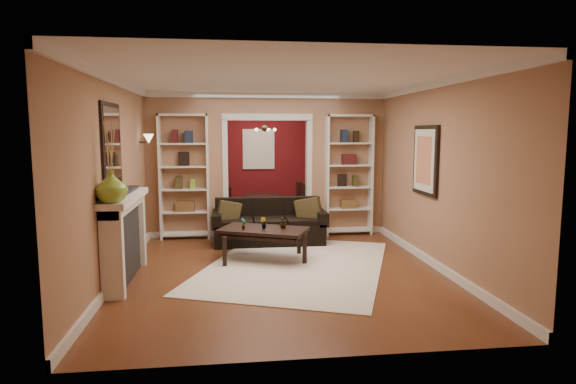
{
  "coord_description": "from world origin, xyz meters",
  "views": [
    {
      "loc": [
        -0.73,
        -7.95,
        1.98
      ],
      "look_at": [
        0.15,
        -0.8,
        1.07
      ],
      "focal_mm": 30.0,
      "sensor_mm": 36.0,
      "label": 1
    }
  ],
  "objects": [
    {
      "name": "area_rug",
      "position": [
        0.23,
        -1.06,
        0.01
      ],
      "size": [
        3.56,
        4.13,
        0.01
      ],
      "primitive_type": "cube",
      "rotation": [
        0.0,
        0.0,
        -0.37
      ],
      "color": "white",
      "rests_on": "floor"
    },
    {
      "name": "chandelier",
      "position": [
        0.0,
        2.7,
        2.02
      ],
      "size": [
        0.5,
        0.5,
        0.3
      ],
      "primitive_type": "cube",
      "color": "#352918",
      "rests_on": "ceiling"
    },
    {
      "name": "coffee_table",
      "position": [
        -0.22,
        -0.68,
        0.25
      ],
      "size": [
        1.49,
        1.18,
        0.5
      ],
      "primitive_type": "cube",
      "rotation": [
        0.0,
        0.0,
        -0.41
      ],
      "color": "black",
      "rests_on": "floor"
    },
    {
      "name": "floor",
      "position": [
        0.0,
        0.0,
        0.0
      ],
      "size": [
        8.0,
        8.0,
        0.0
      ],
      "primitive_type": "plane",
      "color": "brown",
      "rests_on": "ground"
    },
    {
      "name": "ceiling",
      "position": [
        0.0,
        0.0,
        2.7
      ],
      "size": [
        8.0,
        8.0,
        0.0
      ],
      "primitive_type": "plane",
      "rotation": [
        3.14,
        0.0,
        0.0
      ],
      "color": "white",
      "rests_on": "ground"
    },
    {
      "name": "wall_back",
      "position": [
        0.0,
        4.0,
        1.35
      ],
      "size": [
        8.0,
        0.0,
        8.0
      ],
      "primitive_type": "plane",
      "rotation": [
        1.57,
        0.0,
        0.0
      ],
      "color": "#A87858",
      "rests_on": "ground"
    },
    {
      "name": "wall_right",
      "position": [
        2.25,
        0.0,
        1.35
      ],
      "size": [
        0.0,
        8.0,
        8.0
      ],
      "primitive_type": "plane",
      "rotation": [
        1.57,
        0.0,
        -1.57
      ],
      "color": "#A87858",
      "rests_on": "ground"
    },
    {
      "name": "bookshelf_left",
      "position": [
        -1.55,
        1.03,
        1.15
      ],
      "size": [
        0.9,
        0.3,
        2.3
      ],
      "primitive_type": "cube",
      "color": "white",
      "rests_on": "floor"
    },
    {
      "name": "red_back_panel",
      "position": [
        0.0,
        3.97,
        1.32
      ],
      "size": [
        4.44,
        0.04,
        2.64
      ],
      "primitive_type": "cube",
      "color": "maroon",
      "rests_on": "floor"
    },
    {
      "name": "vase",
      "position": [
        -2.09,
        -2.2,
        1.35
      ],
      "size": [
        0.47,
        0.47,
        0.38
      ],
      "primitive_type": "imported",
      "rotation": [
        0.0,
        0.0,
        -0.38
      ],
      "color": "#86B43A",
      "rests_on": "fireplace"
    },
    {
      "name": "fireplace",
      "position": [
        -2.09,
        -1.5,
        0.58
      ],
      "size": [
        0.32,
        1.7,
        1.16
      ],
      "primitive_type": "cube",
      "color": "white",
      "rests_on": "floor"
    },
    {
      "name": "sofa",
      "position": [
        -0.03,
        0.45,
        0.39
      ],
      "size": [
        2.01,
        0.87,
        0.78
      ],
      "primitive_type": "cube",
      "color": "black",
      "rests_on": "floor"
    },
    {
      "name": "plant_center",
      "position": [
        -0.22,
        -0.68,
        0.58
      ],
      "size": [
        0.12,
        0.12,
        0.17
      ],
      "primitive_type": "imported",
      "rotation": [
        0.0,
        0.0,
        2.47
      ],
      "color": "#336626",
      "rests_on": "coffee_table"
    },
    {
      "name": "dining_window",
      "position": [
        0.0,
        3.93,
        1.55
      ],
      "size": [
        0.78,
        0.03,
        0.98
      ],
      "primitive_type": "cube",
      "color": "#8CA5CC",
      "rests_on": "wall_back"
    },
    {
      "name": "partition_wall",
      "position": [
        0.0,
        1.2,
        1.35
      ],
      "size": [
        4.5,
        0.15,
        2.7
      ],
      "primitive_type": "cube",
      "color": "#A87858",
      "rests_on": "floor"
    },
    {
      "name": "dining_chair_ne",
      "position": [
        0.6,
        2.24,
        0.46
      ],
      "size": [
        0.54,
        0.54,
        0.92
      ],
      "primitive_type": "cube",
      "rotation": [
        0.0,
        0.0,
        -1.37
      ],
      "color": "black",
      "rests_on": "floor"
    },
    {
      "name": "dining_chair_se",
      "position": [
        0.6,
        2.84,
        0.43
      ],
      "size": [
        0.45,
        0.45,
        0.87
      ],
      "primitive_type": "cube",
      "rotation": [
        0.0,
        0.0,
        -1.52
      ],
      "color": "black",
      "rests_on": "floor"
    },
    {
      "name": "wall_front",
      "position": [
        0.0,
        -4.0,
        1.35
      ],
      "size": [
        8.0,
        0.0,
        8.0
      ],
      "primitive_type": "plane",
      "rotation": [
        -1.57,
        0.0,
        0.0
      ],
      "color": "#A87858",
      "rests_on": "ground"
    },
    {
      "name": "dining_table",
      "position": [
        0.05,
        2.54,
        0.27
      ],
      "size": [
        1.54,
        0.86,
        0.54
      ],
      "primitive_type": "imported",
      "rotation": [
        0.0,
        0.0,
        1.57
      ],
      "color": "black",
      "rests_on": "floor"
    },
    {
      "name": "framed_art",
      "position": [
        2.21,
        -1.0,
        1.55
      ],
      "size": [
        0.04,
        0.85,
        1.05
      ],
      "primitive_type": "cube",
      "color": "black",
      "rests_on": "wall_right"
    },
    {
      "name": "wall_left",
      "position": [
        -2.25,
        0.0,
        1.35
      ],
      "size": [
        0.0,
        8.0,
        8.0
      ],
      "primitive_type": "plane",
      "rotation": [
        1.57,
        0.0,
        1.57
      ],
      "color": "#A87858",
      "rests_on": "ground"
    },
    {
      "name": "plant_left",
      "position": [
        -0.52,
        -0.68,
        0.59
      ],
      "size": [
        0.1,
        0.11,
        0.18
      ],
      "primitive_type": "imported",
      "rotation": [
        0.0,
        0.0,
        1.02
      ],
      "color": "#336626",
      "rests_on": "coffee_table"
    },
    {
      "name": "plant_right",
      "position": [
        0.09,
        -0.68,
        0.59
      ],
      "size": [
        0.14,
        0.14,
        0.18
      ],
      "primitive_type": "imported",
      "rotation": [
        0.0,
        0.0,
        4.13
      ],
      "color": "#336626",
      "rests_on": "coffee_table"
    },
    {
      "name": "pillow_right",
      "position": [
        0.68,
        0.43,
        0.61
      ],
      "size": [
        0.46,
        0.34,
        0.45
      ],
      "primitive_type": "cube",
      "rotation": [
        0.0,
        0.0,
        -0.51
      ],
      "color": "brown",
      "rests_on": "sofa"
    },
    {
      "name": "wall_sconce",
      "position": [
        -2.15,
        0.55,
        1.83
      ],
      "size": [
        0.18,
        0.18,
        0.22
      ],
      "primitive_type": "cube",
      "color": "#FFE0A5",
      "rests_on": "wall_left"
    },
    {
      "name": "mirror",
      "position": [
        -2.23,
        -1.5,
        1.8
      ],
      "size": [
        0.03,
        0.95,
        1.1
      ],
      "primitive_type": "cube",
      "color": "silver",
      "rests_on": "wall_left"
    },
    {
      "name": "dining_chair_sw",
      "position": [
        -0.5,
        2.84,
        0.39
      ],
      "size": [
        0.4,
        0.4,
        0.78
      ],
      "primitive_type": "cube",
      "rotation": [
        0.0,
        0.0,
        1.54
      ],
      "color": "black",
      "rests_on": "floor"
    },
    {
      "name": "pillow_left",
      "position": [
        -0.75,
        0.43,
        0.58
      ],
      "size": [
        0.41,
        0.22,
        0.39
      ],
      "primitive_type": "cube",
      "rotation": [
        0.0,
        0.0,
        0.29
      ],
      "color": "brown",
      "rests_on": "sofa"
    },
    {
      "name": "dining_chair_nw",
      "position": [
        -0.5,
        2.24,
        0.47
      ],
      "size": [
        0.61,
        0.61,
        0.95
      ],
      "primitive_type": "cube",
      "rotation": [
        0.0,
        0.0,
        1.95
      ],
      "color": "black",
      "rests_on": "floor"
    },
    {
      "name": "bookshelf_right",
      "position": [
        1.55,
        1.03,
        1.15
      ],
      "size": [
        0.9,
        0.3,
        2.3
      ],
      "primitive_type": "cube",
      "color": "white",
      "rests_on": "floor"
    }
  ]
}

